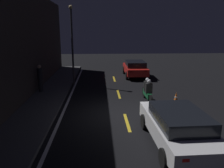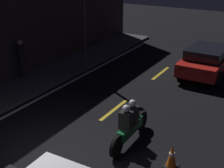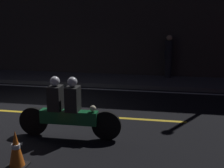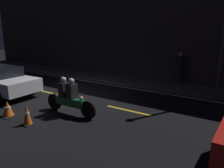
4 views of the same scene
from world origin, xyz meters
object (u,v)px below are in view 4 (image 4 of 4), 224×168
(motorcycle, at_px, (69,97))
(pedestrian, at_px, (180,68))
(traffic_cone_mid, at_px, (27,115))
(traffic_cone_near, at_px, (8,109))

(motorcycle, bearing_deg, pedestrian, 71.24)
(traffic_cone_mid, xyz_separation_m, pedestrian, (2.58, 8.13, 0.70))
(motorcycle, distance_m, traffic_cone_mid, 1.62)
(traffic_cone_mid, bearing_deg, pedestrian, 72.37)
(motorcycle, relative_size, pedestrian, 1.35)
(motorcycle, xyz_separation_m, traffic_cone_mid, (-0.44, -1.53, -0.31))
(traffic_cone_mid, distance_m, pedestrian, 8.55)
(pedestrian, bearing_deg, traffic_cone_near, -115.47)
(traffic_cone_near, height_order, traffic_cone_mid, traffic_cone_mid)
(traffic_cone_near, xyz_separation_m, pedestrian, (3.84, 8.05, 0.76))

